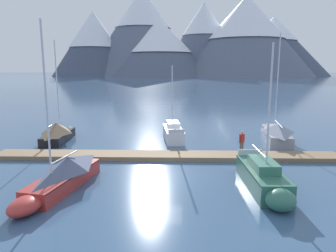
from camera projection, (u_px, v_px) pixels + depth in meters
ground_plane at (162, 176)px, 19.18m from camera, size 700.00×700.00×0.00m
mountain_west_summit at (94, 42)px, 226.83m from camera, size 60.43×60.43×45.93m
mountain_central_massif at (143, 31)px, 237.07m from camera, size 91.20×91.20×63.32m
mountain_shoulder_ridge at (159, 46)px, 221.30m from camera, size 77.62×77.62×39.30m
mountain_east_summit at (204, 37)px, 232.48m from camera, size 68.66×68.66×53.64m
mountain_rear_spur at (246, 34)px, 219.61m from camera, size 95.36×95.36×55.25m
mountain_north_horn at (272, 45)px, 237.06m from camera, size 83.71×83.71×43.57m
dock at (166, 156)px, 23.07m from camera, size 25.31×3.01×0.30m
sailboat_nearest_berth at (58, 132)px, 28.19m from camera, size 2.32×6.34×8.91m
sailboat_second_berth at (62, 176)px, 17.03m from camera, size 2.61×7.36×8.83m
sailboat_mid_dock_port at (173, 132)px, 29.05m from camera, size 2.29×5.88×6.73m
sailboat_mid_dock_starboard at (264, 178)px, 16.92m from camera, size 2.04×6.47×7.79m
sailboat_far_berth at (276, 132)px, 28.08m from camera, size 2.66×7.90×9.51m
person_on_dock at (242, 140)px, 23.03m from camera, size 0.43×0.45×1.69m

